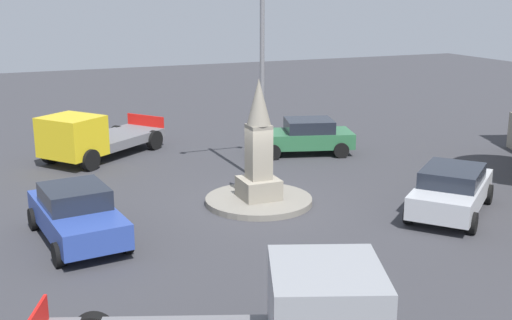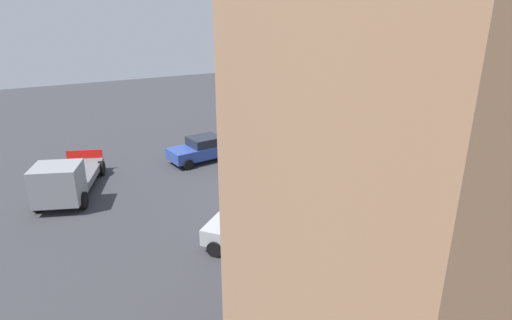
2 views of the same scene
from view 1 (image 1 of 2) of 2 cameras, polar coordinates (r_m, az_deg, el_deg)
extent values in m
plane|color=#38383D|center=(21.15, 0.24, -3.84)|extent=(80.00, 80.00, 0.00)
cylinder|color=gray|center=(21.12, 0.24, -3.59)|extent=(3.49, 3.49, 0.19)
cube|color=gray|center=(20.99, 0.24, -2.49)|extent=(1.21, 1.21, 0.66)
cube|color=gray|center=(20.66, 0.25, 0.73)|extent=(0.70, 0.70, 1.77)
cone|color=gray|center=(20.33, 0.25, 5.17)|extent=(0.77, 0.77, 1.47)
cylinder|color=slate|center=(22.51, 0.54, 8.92)|extent=(0.16, 0.16, 8.91)
cube|color=#2D6B42|center=(27.50, 4.21, 1.88)|extent=(4.43, 2.91, 0.64)
cube|color=#1E232D|center=(27.42, 4.71, 3.07)|extent=(2.34, 2.16, 0.52)
cylinder|color=black|center=(26.47, 1.51, 0.70)|extent=(0.68, 0.39, 0.64)
cylinder|color=black|center=(28.23, 1.00, 1.59)|extent=(0.68, 0.39, 0.64)
cylinder|color=black|center=(27.01, 7.53, 0.85)|extent=(0.68, 0.39, 0.64)
cylinder|color=black|center=(28.73, 6.67, 1.72)|extent=(0.68, 0.39, 0.64)
cube|color=#B7BABF|center=(20.94, 16.87, -2.80)|extent=(4.52, 4.20, 0.68)
cube|color=#1E232D|center=(20.72, 16.95, -1.31)|extent=(2.76, 2.69, 0.49)
cylinder|color=black|center=(22.64, 15.28, -2.27)|extent=(0.63, 0.58, 0.64)
cylinder|color=black|center=(22.37, 19.83, -2.84)|extent=(0.63, 0.58, 0.64)
cylinder|color=black|center=(19.79, 13.36, -4.60)|extent=(0.63, 0.58, 0.64)
cylinder|color=black|center=(19.48, 18.57, -5.30)|extent=(0.63, 0.58, 0.64)
cube|color=#2D479E|center=(18.54, -15.51, -4.95)|extent=(2.29, 4.50, 0.68)
cube|color=#1E232D|center=(18.46, -15.73, -3.06)|extent=(1.85, 2.04, 0.54)
cylinder|color=black|center=(17.52, -11.33, -7.05)|extent=(0.29, 0.66, 0.64)
cylinder|color=black|center=(17.10, -17.07, -7.99)|extent=(0.29, 0.66, 0.64)
cylinder|color=black|center=(20.25, -14.08, -4.21)|extent=(0.29, 0.66, 0.64)
cylinder|color=black|center=(19.89, -19.05, -4.93)|extent=(0.29, 0.66, 0.64)
cube|color=yellow|center=(26.34, -15.93, 2.03)|extent=(2.79, 2.84, 1.57)
cube|color=slate|center=(28.39, -11.93, 1.95)|extent=(4.14, 3.87, 0.38)
cube|color=red|center=(29.61, -9.73, 3.45)|extent=(1.29, 1.66, 0.50)
cylinder|color=black|center=(25.66, -14.42, 0.01)|extent=(0.84, 0.73, 0.84)
cylinder|color=black|center=(27.15, -17.66, 0.57)|extent=(0.84, 0.73, 0.84)
cylinder|color=black|center=(28.52, -8.95, 1.75)|extent=(0.84, 0.73, 0.84)
cylinder|color=black|center=(29.87, -12.15, 2.19)|extent=(0.84, 0.73, 0.84)
cube|color=gray|center=(11.49, 6.16, -13.51)|extent=(2.54, 2.65, 1.78)
camera|label=2|loc=(27.12, 52.04, 14.57)|focal=29.97mm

